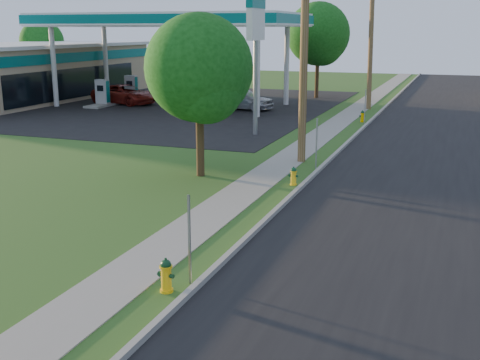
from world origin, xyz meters
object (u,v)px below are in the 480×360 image
(tree_lot, at_px, (319,36))
(car_red, at_px, (125,94))
(price_pylon, at_px, (256,27))
(car_silver, at_px, (242,99))
(utility_pole_mid, at_px, (304,40))
(hydrant_mid, at_px, (294,176))
(fuel_pump_ne, at_px, (220,101))
(tree_back, at_px, (42,44))
(fuel_pump_se, at_px, (241,95))
(utility_pole_far, at_px, (371,37))
(fuel_pump_sw, at_px, (131,91))
(hydrant_far, at_px, (362,116))
(fuel_pump_nw, at_px, (103,96))
(tree_verge, at_px, (201,73))
(hydrant_near, at_px, (166,275))

(tree_lot, bearing_deg, car_red, -144.69)
(price_pylon, height_order, car_silver, price_pylon)
(utility_pole_mid, height_order, hydrant_mid, utility_pole_mid)
(fuel_pump_ne, relative_size, tree_back, 0.51)
(fuel_pump_se, bearing_deg, fuel_pump_ne, -90.00)
(utility_pole_far, bearing_deg, car_red, -169.10)
(fuel_pump_sw, xyz_separation_m, car_red, (0.77, -2.30, -0.02))
(fuel_pump_sw, height_order, tree_lot, tree_lot)
(fuel_pump_ne, bearing_deg, utility_pole_far, 29.33)
(utility_pole_far, xyz_separation_m, tree_back, (-31.39, 6.08, -0.80))
(hydrant_mid, height_order, hydrant_far, hydrant_far)
(fuel_pump_nw, height_order, tree_verge, tree_verge)
(fuel_pump_se, xyz_separation_m, car_red, (-8.23, -2.30, -0.02))
(utility_pole_far, xyz_separation_m, fuel_pump_sw, (-17.90, -1.00, -4.08))
(tree_verge, bearing_deg, utility_pole_mid, 52.62)
(fuel_pump_nw, bearing_deg, car_red, 65.75)
(hydrant_near, xyz_separation_m, hydrant_mid, (0.15, 9.53, -0.04))
(car_red, bearing_deg, hydrant_mid, -123.39)
(hydrant_far, bearing_deg, fuel_pump_nw, 176.59)
(hydrant_near, distance_m, hydrant_mid, 9.53)
(car_silver, bearing_deg, hydrant_far, -99.82)
(fuel_pump_se, bearing_deg, car_red, -164.40)
(price_pylon, distance_m, car_silver, 11.15)
(utility_pole_mid, bearing_deg, tree_verge, -127.38)
(hydrant_mid, bearing_deg, car_silver, 115.13)
(fuel_pump_nw, xyz_separation_m, fuel_pump_se, (9.00, 4.00, 0.00))
(price_pylon, relative_size, car_red, 1.35)
(fuel_pump_se, xyz_separation_m, hydrant_mid, (9.61, -20.82, -0.40))
(fuel_pump_nw, bearing_deg, fuel_pump_se, 23.96)
(hydrant_mid, height_order, car_silver, car_silver)
(hydrant_near, bearing_deg, car_silver, 106.94)
(fuel_pump_se, height_order, price_pylon, price_pylon)
(hydrant_far, bearing_deg, fuel_pump_sw, 164.59)
(fuel_pump_nw, height_order, hydrant_far, fuel_pump_nw)
(utility_pole_far, distance_m, fuel_pump_se, 9.84)
(fuel_pump_se, distance_m, tree_verge, 21.82)
(fuel_pump_ne, distance_m, fuel_pump_sw, 9.85)
(fuel_pump_nw, xyz_separation_m, car_silver, (9.90, 1.75, 0.02))
(fuel_pump_ne, distance_m, hydrant_far, 9.59)
(utility_pole_far, bearing_deg, fuel_pump_sw, -176.80)
(hydrant_mid, xyz_separation_m, car_red, (-17.84, 18.52, 0.38))
(tree_back, height_order, hydrant_mid, tree_back)
(tree_back, relative_size, car_red, 1.22)
(utility_pole_mid, distance_m, fuel_pump_se, 19.65)
(hydrant_far, distance_m, car_silver, 9.09)
(utility_pole_far, distance_m, tree_verge, 21.94)
(fuel_pump_sw, relative_size, hydrant_mid, 4.79)
(utility_pole_mid, xyz_separation_m, hydrant_far, (0.62, 11.90, -4.61))
(hydrant_far, xyz_separation_m, car_silver, (-8.63, 2.85, 0.40))
(fuel_pump_se, bearing_deg, fuel_pump_sw, 180.00)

